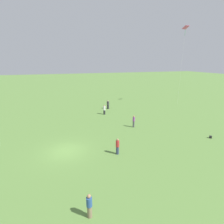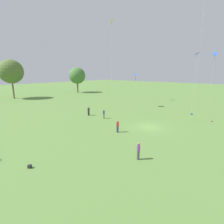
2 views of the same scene
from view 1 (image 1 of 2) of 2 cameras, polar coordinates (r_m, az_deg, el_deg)
name	(u,v)px [view 1 (image 1 of 2)]	position (r m, az deg, el deg)	size (l,w,h in m)	color
ground_plane	(66,151)	(20.17, -14.79, -12.24)	(240.00, 240.00, 0.00)	#5B843D
person_0	(104,110)	(31.90, -2.52, 0.73)	(0.46, 0.46, 1.76)	#232328
person_2	(89,206)	(12.36, -7.40, -28.12)	(0.50, 0.50, 1.70)	#847056
person_7	(108,105)	(35.58, -1.32, 2.40)	(0.66, 0.66, 1.77)	#232328
person_8	(134,121)	(25.92, 7.09, -3.03)	(0.46, 0.46, 1.79)	#4C4C51
person_9	(117,146)	(18.60, 1.80, -11.15)	(0.43, 0.43, 1.77)	#333D5B
kite_4	(185,31)	(41.21, 22.81, 23.32)	(1.23, 1.12, 16.15)	#E54C99
picnic_bag_0	(211,137)	(25.73, 29.50, -7.11)	(0.38, 0.39, 0.31)	#262628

